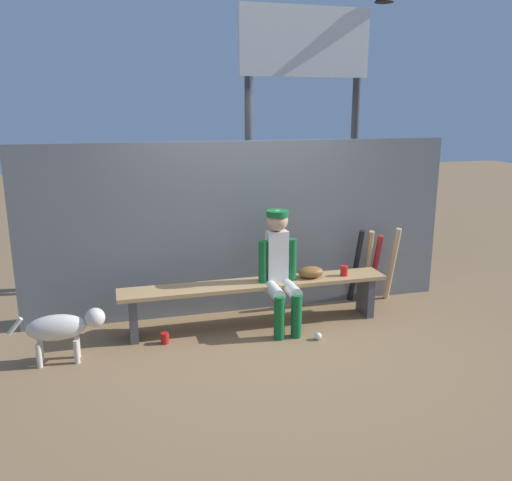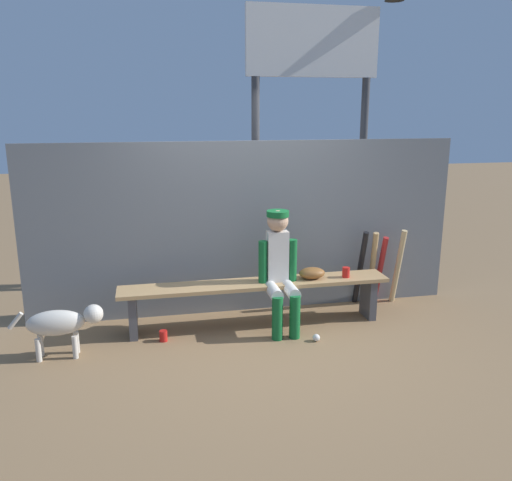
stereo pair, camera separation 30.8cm
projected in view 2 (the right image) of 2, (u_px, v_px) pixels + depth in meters
The scene contains 14 objects.
ground_plane at pixel (256, 326), 5.65m from camera, with size 30.00×30.00×0.00m, color olive.
chainlink_fence at pixel (247, 228), 5.89m from camera, with size 4.81×0.03×1.92m, color slate.
dugout_bench at pixel (256, 291), 5.56m from camera, with size 2.84×0.36×0.49m.
player_seated at pixel (280, 266), 5.43m from camera, with size 0.41×0.55×1.24m.
baseball_glove at pixel (312, 273), 5.64m from camera, with size 0.28×0.20×0.12m, color brown.
bat_aluminum_black at pixel (360, 268), 6.14m from camera, with size 0.06×0.06×0.92m, color black.
bat_wood_tan at pixel (372, 268), 6.15m from camera, with size 0.06×0.06×0.91m, color tan.
bat_aluminum_red at pixel (380, 269), 6.22m from camera, with size 0.06×0.06×0.83m, color #B22323.
bat_wood_natural at pixel (398, 266), 6.20m from camera, with size 0.06×0.06×0.91m, color tan.
baseball at pixel (316, 338), 5.27m from camera, with size 0.07×0.07×0.07m, color white.
cup_on_ground at pixel (163, 336), 5.27m from camera, with size 0.08×0.08×0.11m, color red.
cup_on_bench at pixel (346, 272), 5.69m from camera, with size 0.08×0.08×0.11m, color red.
scoreboard at pixel (317, 83), 6.57m from camera, with size 1.94×0.27×3.70m.
dog at pixel (62, 323), 4.87m from camera, with size 0.84×0.20×0.49m.
Camera 2 is at (-1.08, -5.15, 2.26)m, focal length 37.14 mm.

